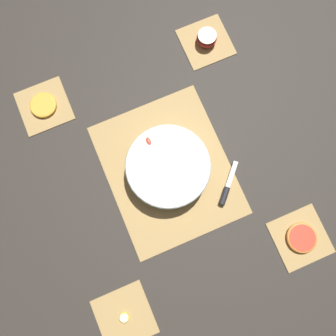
{
  "coord_description": "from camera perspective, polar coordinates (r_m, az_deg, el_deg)",
  "views": [
    {
      "loc": [
        -0.15,
        0.06,
        1.0
      ],
      "look_at": [
        0.0,
        0.0,
        0.03
      ],
      "focal_mm": 35.0,
      "sensor_mm": 36.0,
      "label": 1
    }
  ],
  "objects": [
    {
      "name": "fruit_salad_bowl",
      "position": [
        0.96,
        -0.02,
        0.09
      ],
      "size": [
        0.25,
        0.25,
        0.07
      ],
      "color": "silver",
      "rests_on": "bamboo_mat_center"
    },
    {
      "name": "coaster_mat_far_right",
      "position": [
        1.13,
        -20.78,
        10.06
      ],
      "size": [
        0.16,
        0.16,
        0.01
      ],
      "color": "#A8844C",
      "rests_on": "ground_plane"
    },
    {
      "name": "bamboo_mat_center",
      "position": [
        1.01,
        0.0,
        -0.29
      ],
      "size": [
        0.44,
        0.37,
        0.01
      ],
      "color": "#A8844C",
      "rests_on": "ground_plane"
    },
    {
      "name": "paring_knife",
      "position": [
        1.0,
        9.95,
        -4.41
      ],
      "size": [
        0.11,
        0.11,
        0.02
      ],
      "color": "silver",
      "rests_on": "bamboo_mat_center"
    },
    {
      "name": "banana_coin_single",
      "position": [
        1.03,
        -7.65,
        -24.39
      ],
      "size": [
        0.03,
        0.03,
        0.01
      ],
      "color": "beige",
      "rests_on": "coaster_mat_far_left"
    },
    {
      "name": "orange_slice_whole",
      "position": [
        1.12,
        -20.92,
        10.19
      ],
      "size": [
        0.08,
        0.08,
        0.01
      ],
      "color": "#F9A338",
      "rests_on": "coaster_mat_far_right"
    },
    {
      "name": "grapefruit_slice",
      "position": [
        1.06,
        22.27,
        -11.19
      ],
      "size": [
        0.09,
        0.09,
        0.01
      ],
      "color": "red",
      "rests_on": "coaster_mat_near_left"
    },
    {
      "name": "coaster_mat_near_right",
      "position": [
        1.16,
        6.61,
        21.0
      ],
      "size": [
        0.16,
        0.16,
        0.01
      ],
      "color": "#A8844C",
      "rests_on": "ground_plane"
    },
    {
      "name": "apple_half",
      "position": [
        1.14,
        6.75,
        21.55
      ],
      "size": [
        0.07,
        0.07,
        0.04
      ],
      "color": "#B72D23",
      "rests_on": "coaster_mat_near_right"
    },
    {
      "name": "coaster_mat_far_left",
      "position": [
        1.04,
        -7.59,
        -24.29
      ],
      "size": [
        0.16,
        0.16,
        0.01
      ],
      "color": "#A8844C",
      "rests_on": "ground_plane"
    },
    {
      "name": "ground_plane",
      "position": [
        1.01,
        0.0,
        -0.32
      ],
      "size": [
        6.0,
        6.0,
        0.0
      ],
      "primitive_type": "plane",
      "color": "#2D2823"
    },
    {
      "name": "coaster_mat_near_left",
      "position": [
        1.07,
        22.08,
        -11.19
      ],
      "size": [
        0.16,
        0.16,
        0.01
      ],
      "color": "#A8844C",
      "rests_on": "ground_plane"
    }
  ]
}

